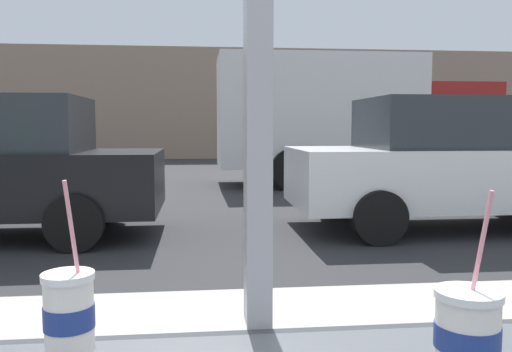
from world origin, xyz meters
The scene contains 6 objects.
ground_plane centered at (0.00, 8.00, 0.00)m, with size 60.00×60.00×0.00m, color #2D2D30.
building_facade_far centered at (0.00, 22.12, 2.34)m, with size 28.00×1.20×4.68m, color gray.
soda_cup_left centered at (-0.33, -0.06, 1.05)m, with size 0.09×0.09×0.31m.
soda_cup_right centered at (0.29, -0.20, 1.05)m, with size 0.10×0.10×0.30m.
parked_car_white centered at (3.27, 5.74, 0.88)m, with size 4.37×1.96×1.74m.
box_truck centered at (3.33, 11.20, 1.61)m, with size 6.32×2.44×2.96m.
Camera 1 is at (-0.11, -0.95, 1.36)m, focal length 37.00 mm.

